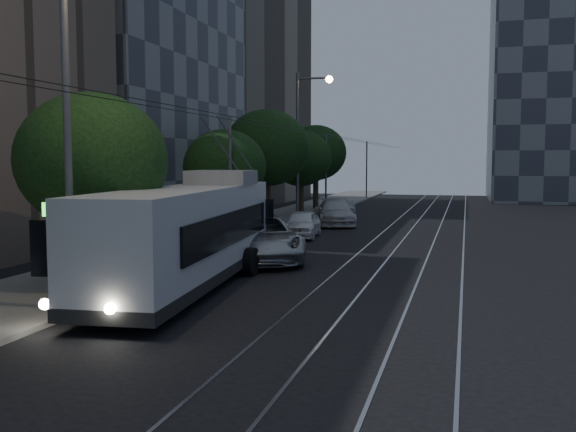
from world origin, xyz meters
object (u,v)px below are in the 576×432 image
Objects in this scene: pickup_silver at (259,238)px; streetlamp_near at (80,62)px; car_white_d at (345,207)px; car_white_b at (335,213)px; trolleybus at (189,234)px; streetlamp_far at (304,134)px; car_white_c at (335,208)px; car_white_a at (302,224)px.

streetlamp_near reaches higher than pickup_silver.
car_white_b is at bearing -93.15° from car_white_d.
trolleybus is 5.94m from pickup_silver.
car_white_b is 0.58× the size of streetlamp_far.
streetlamp_far is at bearing -77.20° from car_white_c.
car_white_a is 0.38× the size of streetlamp_near.
streetlamp_far reaches higher than car_white_c.
streetlamp_far is (-1.76, -1.16, 4.90)m from car_white_b.
streetlamp_near reaches higher than car_white_c.
car_white_d is (-0.14, 28.15, -1.08)m from trolleybus.
car_white_b is 5.33m from streetlamp_far.
trolleybus is 20.71m from car_white_b.
car_white_a reaches higher than car_white_d.
pickup_silver is at bearing -107.31° from car_white_b.
car_white_c is 1.84m from car_white_d.
car_white_a is at bearing 86.16° from streetlamp_near.
trolleybus reaches higher than car_white_b.
pickup_silver is 14.81m from car_white_b.
streetlamp_far is (-1.58, 13.65, 4.77)m from pickup_silver.
streetlamp_far reaches higher than car_white_a.
car_white_b is 25.62m from streetlamp_near.
trolleybus is at bearing -98.51° from car_white_d.
pickup_silver is at bearing -94.03° from car_white_a.
trolleybus is at bearing -108.25° from car_white_b.
car_white_c is (-1.17, 5.68, -0.16)m from car_white_b.
car_white_a is 12.50m from car_white_c.
trolleybus reaches higher than pickup_silver.
streetlamp_far reaches higher than pickup_silver.
car_white_a is at bearing 83.74° from trolleybus.
trolleybus is 26.39m from car_white_c.
streetlamp_near is (-1.46, -10.10, 5.65)m from pickup_silver.
car_white_d is at bearing 88.40° from streetlamp_near.
streetlamp_far reaches higher than car_white_b.
car_white_c is 0.35× the size of streetlamp_near.
car_white_a is at bearing -97.56° from car_white_d.
streetlamp_far is (-1.02, -8.62, 5.06)m from car_white_d.
pickup_silver is 22.28m from car_white_d.
pickup_silver reaches higher than car_white_a.
trolleybus is 28.17m from car_white_d.
pickup_silver is at bearing -97.37° from car_white_d.
car_white_d is at bearing 83.27° from streetlamp_far.
car_white_a is 14.27m from car_white_d.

